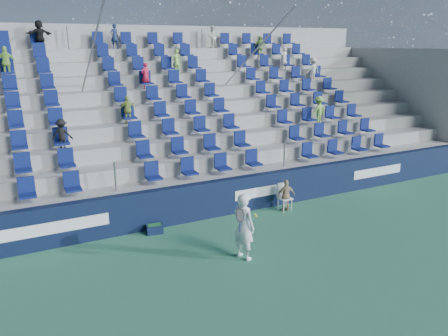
% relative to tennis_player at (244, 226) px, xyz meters
% --- Properties ---
extents(ground, '(70.00, 70.00, 0.00)m').
position_rel_tennis_player_xyz_m(ground, '(0.54, -0.21, -0.90)').
color(ground, '#327553').
rests_on(ground, ground).
extents(sponsor_wall, '(24.00, 0.32, 1.20)m').
position_rel_tennis_player_xyz_m(sponsor_wall, '(0.54, 2.94, -0.30)').
color(sponsor_wall, '#0D1732').
rests_on(sponsor_wall, ground).
extents(grandstand, '(24.00, 8.17, 6.63)m').
position_rel_tennis_player_xyz_m(grandstand, '(0.54, 8.04, 1.23)').
color(grandstand, '#A4A49F').
rests_on(grandstand, ground).
extents(tennis_player, '(0.71, 0.76, 1.80)m').
position_rel_tennis_player_xyz_m(tennis_player, '(0.00, 0.00, 0.00)').
color(tennis_player, white).
rests_on(tennis_player, ground).
extents(line_judge_chair, '(0.41, 0.42, 0.92)m').
position_rel_tennis_player_xyz_m(line_judge_chair, '(2.91, 2.44, -0.38)').
color(line_judge_chair, white).
rests_on(line_judge_chair, ground).
extents(line_judge, '(0.67, 0.37, 1.09)m').
position_rel_tennis_player_xyz_m(line_judge, '(2.91, 2.29, -0.36)').
color(line_judge, tan).
rests_on(line_judge, ground).
extents(ball_bin, '(0.51, 0.37, 0.27)m').
position_rel_tennis_player_xyz_m(ball_bin, '(-1.60, 2.54, -0.75)').
color(ball_bin, '#0E1936').
rests_on(ball_bin, ground).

